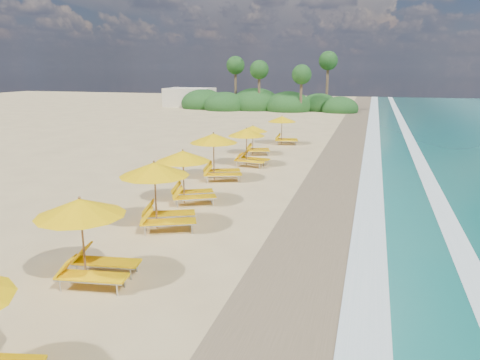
# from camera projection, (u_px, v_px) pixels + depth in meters

# --- Properties ---
(ground) EXTENTS (160.00, 160.00, 0.00)m
(ground) POSITION_uv_depth(u_px,v_px,m) (240.00, 206.00, 20.07)
(ground) COLOR tan
(ground) RESTS_ON ground
(wet_sand) EXTENTS (4.00, 160.00, 0.01)m
(wet_sand) POSITION_uv_depth(u_px,v_px,m) (332.00, 214.00, 18.99)
(wet_sand) COLOR #877050
(wet_sand) RESTS_ON ground
(surf_foam) EXTENTS (4.00, 160.00, 0.01)m
(surf_foam) POSITION_uv_depth(u_px,v_px,m) (400.00, 220.00, 18.26)
(surf_foam) COLOR white
(surf_foam) RESTS_ON ground
(station_2) EXTENTS (2.97, 2.82, 2.53)m
(station_2) POSITION_uv_depth(u_px,v_px,m) (89.00, 235.00, 12.73)
(station_2) COLOR olive
(station_2) RESTS_ON ground
(station_3) EXTENTS (3.46, 3.43, 2.64)m
(station_3) POSITION_uv_depth(u_px,v_px,m) (161.00, 191.00, 17.02)
(station_3) COLOR olive
(station_3) RESTS_ON ground
(station_4) EXTENTS (3.28, 3.28, 2.46)m
(station_4) POSITION_uv_depth(u_px,v_px,m) (188.00, 173.00, 20.30)
(station_4) COLOR olive
(station_4) RESTS_ON ground
(station_5) EXTENTS (3.38, 3.34, 2.61)m
(station_5) POSITION_uv_depth(u_px,v_px,m) (218.00, 153.00, 24.46)
(station_5) COLOR olive
(station_5) RESTS_ON ground
(station_6) EXTENTS (2.79, 2.65, 2.37)m
(station_6) POSITION_uv_depth(u_px,v_px,m) (249.00, 144.00, 28.09)
(station_6) COLOR olive
(station_6) RESTS_ON ground
(station_7) EXTENTS (2.63, 2.56, 2.08)m
(station_7) POSITION_uv_depth(u_px,v_px,m) (255.00, 138.00, 31.72)
(station_7) COLOR olive
(station_7) RESTS_ON ground
(station_8) EXTENTS (2.77, 2.66, 2.28)m
(station_8) POSITION_uv_depth(u_px,v_px,m) (284.00, 128.00, 35.94)
(station_8) COLOR olive
(station_8) RESTS_ON ground
(treeline) EXTENTS (25.80, 8.80, 9.74)m
(treeline) POSITION_uv_depth(u_px,v_px,m) (262.00, 103.00, 64.94)
(treeline) COLOR #163D14
(treeline) RESTS_ON ground
(beach_building) EXTENTS (7.00, 5.00, 2.80)m
(beach_building) POSITION_uv_depth(u_px,v_px,m) (190.00, 97.00, 70.42)
(beach_building) COLOR beige
(beach_building) RESTS_ON ground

